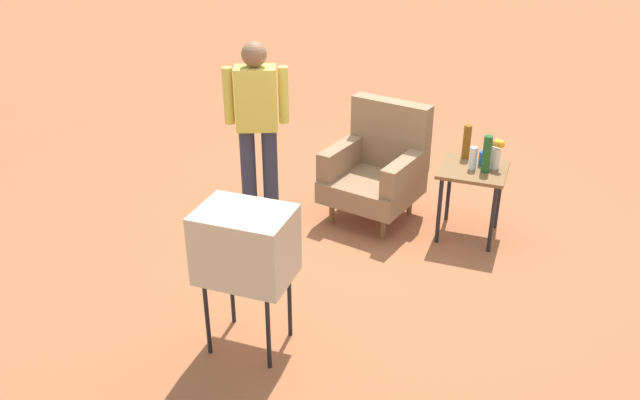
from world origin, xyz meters
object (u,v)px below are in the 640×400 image
at_px(armchair, 378,166).
at_px(flower_vase, 495,152).
at_px(person_standing, 257,120).
at_px(side_table, 473,178).
at_px(soda_can_blue, 483,159).
at_px(bottle_wine_green, 487,154).
at_px(bottle_tall_amber, 467,142).
at_px(bottle_short_clear, 473,158).
at_px(tv_on_stand, 246,246).

xyz_separation_m(armchair, flower_vase, (1.03, -0.04, 0.30)).
bearing_deg(person_standing, side_table, 8.54).
relative_size(armchair, soda_can_blue, 8.69).
bearing_deg(bottle_wine_green, armchair, 171.73).
relative_size(armchair, bottle_tall_amber, 3.53).
bearing_deg(bottle_tall_amber, side_table, -62.28).
xyz_separation_m(armchair, bottle_short_clear, (0.86, -0.13, 0.25)).
bearing_deg(bottle_tall_amber, armchair, -172.01).
distance_m(bottle_tall_amber, bottle_wine_green, 0.32).
relative_size(side_table, bottle_short_clear, 3.26).
bearing_deg(armchair, flower_vase, -2.17).
distance_m(side_table, tv_on_stand, 2.35).
distance_m(bottle_wine_green, bottle_short_clear, 0.12).
bearing_deg(person_standing, armchair, 20.45).
height_order(armchair, person_standing, person_standing).
relative_size(bottle_tall_amber, bottle_short_clear, 1.50).
height_order(side_table, flower_vase, flower_vase).
bearing_deg(bottle_tall_amber, bottle_wine_green, -50.47).
xyz_separation_m(side_table, flower_vase, (0.16, 0.06, 0.25)).
distance_m(armchair, person_standing, 1.18).
bearing_deg(bottle_short_clear, bottle_tall_amber, 112.25).
xyz_separation_m(bottle_wine_green, flower_vase, (0.06, 0.10, -0.01)).
distance_m(bottle_tall_amber, flower_vase, 0.30).
bearing_deg(flower_vase, soda_can_blue, 165.52).
relative_size(person_standing, soda_can_blue, 13.44).
height_order(tv_on_stand, bottle_short_clear, tv_on_stand).
xyz_separation_m(tv_on_stand, bottle_short_clear, (1.14, 2.01, -0.03)).
distance_m(side_table, person_standing, 1.95).
xyz_separation_m(soda_can_blue, bottle_short_clear, (-0.07, -0.11, 0.04)).
bearing_deg(tv_on_stand, person_standing, 112.88).
height_order(person_standing, bottle_wine_green, person_standing).
height_order(bottle_tall_amber, flower_vase, bottle_tall_amber).
relative_size(soda_can_blue, flower_vase, 0.46).
distance_m(armchair, soda_can_blue, 0.95).
distance_m(bottle_wine_green, flower_vase, 0.12).
height_order(armchair, soda_can_blue, armchair).
bearing_deg(person_standing, bottle_wine_green, 6.91).
xyz_separation_m(person_standing, flower_vase, (2.05, 0.34, -0.14)).
relative_size(side_table, soda_can_blue, 5.34).
height_order(tv_on_stand, person_standing, person_standing).
bearing_deg(armchair, bottle_short_clear, -8.39).
xyz_separation_m(person_standing, bottle_tall_amber, (1.78, 0.49, -0.14)).
height_order(bottle_tall_amber, bottle_short_clear, bottle_tall_amber).
height_order(tv_on_stand, bottle_wine_green, tv_on_stand).
bearing_deg(bottle_tall_amber, person_standing, -164.70).
xyz_separation_m(tv_on_stand, flower_vase, (1.31, 2.10, 0.02)).
xyz_separation_m(armchair, bottle_tall_amber, (0.76, 0.11, 0.30)).
bearing_deg(tv_on_stand, bottle_tall_amber, 65.06).
bearing_deg(bottle_tall_amber, tv_on_stand, -114.94).
relative_size(tv_on_stand, flower_vase, 3.89).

